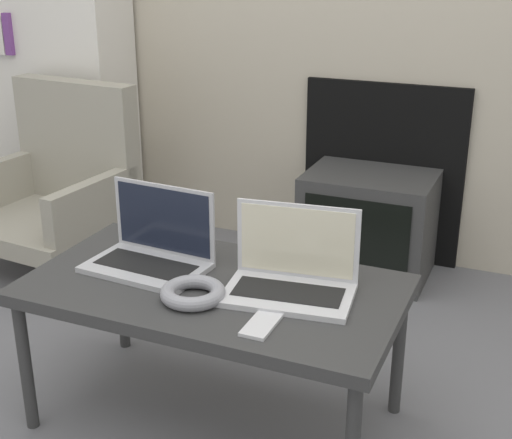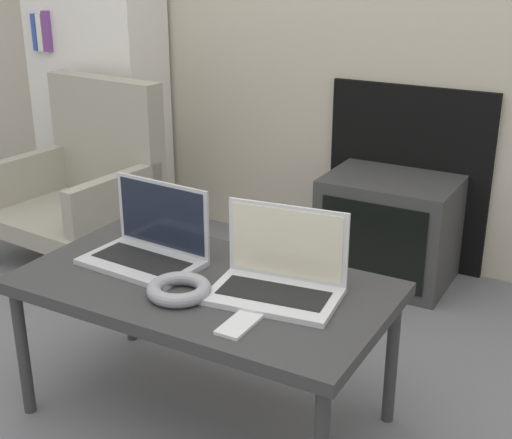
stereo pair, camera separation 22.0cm
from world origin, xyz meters
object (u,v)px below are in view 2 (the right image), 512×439
Objects in this scene: headphones at (179,289)px; tv at (388,229)px; laptop_left at (150,244)px; phone at (241,323)px; laptop_right at (279,275)px; armchair at (88,176)px.

headphones is 1.31m from tv.
laptop_left reaches higher than tv.
phone is 1.35m from tv.
tv is at bearing 83.37° from headphones.
laptop_left reaches higher than phone.
headphones is at bearing -96.63° from tv.
headphones is at bearing -153.63° from laptop_right.
laptop_left is 1.21m from tv.
armchair is at bearing 141.58° from headphones.
laptop_right is 0.21m from phone.
laptop_right is 0.47× the size of armchair.
headphones reaches higher than tv.
laptop_right is at bearing -24.09° from armchair.
tv is at bearing 86.31° from laptop_right.
laptop_left is at bearing 154.78° from phone.
tv is (-0.07, 1.13, -0.28)m from laptop_right.
headphones is 0.33× the size of tv.
laptop_left is 1.21m from armchair.
headphones is (0.21, -0.15, -0.03)m from laptop_left.
headphones is at bearing -33.45° from armchair.
laptop_right is 2.11× the size of headphones.
phone is (0.22, -0.05, -0.02)m from headphones.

